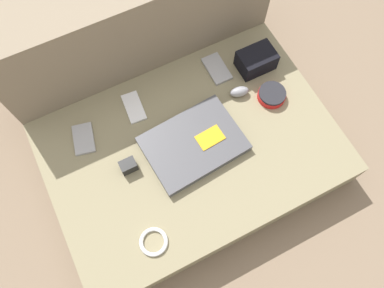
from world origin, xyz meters
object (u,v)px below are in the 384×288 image
(computer_mouse, at_px, (239,92))
(phone_silver, at_px, (134,107))
(phone_black, at_px, (84,139))
(phone_small, at_px, (217,69))
(speaker_puck, at_px, (272,95))
(charger_brick, at_px, (128,166))
(laptop, at_px, (194,145))
(camera_pouch, at_px, (256,60))

(computer_mouse, xyz_separation_m, phone_silver, (-0.36, 0.12, -0.01))
(phone_black, bearing_deg, phone_small, 17.29)
(speaker_puck, distance_m, charger_brick, 0.57)
(laptop, bearing_deg, phone_silver, 114.02)
(phone_small, height_order, camera_pouch, camera_pouch)
(laptop, xyz_separation_m, phone_black, (-0.33, 0.20, -0.01))
(speaker_puck, height_order, camera_pouch, camera_pouch)
(laptop, distance_m, speaker_puck, 0.34)
(computer_mouse, xyz_separation_m, phone_small, (-0.02, 0.13, -0.01))
(laptop, height_order, computer_mouse, computer_mouse)
(laptop, height_order, phone_black, laptop)
(phone_silver, bearing_deg, charger_brick, -112.68)
(phone_small, bearing_deg, computer_mouse, -79.76)
(phone_small, xyz_separation_m, camera_pouch, (0.13, -0.05, 0.03))
(charger_brick, bearing_deg, phone_small, 25.13)
(laptop, distance_m, phone_small, 0.32)
(camera_pouch, relative_size, charger_brick, 2.46)
(phone_black, bearing_deg, phone_silver, 22.44)
(laptop, distance_m, charger_brick, 0.23)
(laptop, bearing_deg, phone_small, 43.27)
(camera_pouch, bearing_deg, phone_black, 179.28)
(laptop, distance_m, phone_black, 0.38)
(phone_small, distance_m, charger_brick, 0.49)
(speaker_puck, height_order, phone_silver, speaker_puck)
(speaker_puck, distance_m, phone_black, 0.68)
(speaker_puck, bearing_deg, laptop, -172.24)
(computer_mouse, distance_m, phone_silver, 0.38)
(phone_black, xyz_separation_m, phone_small, (0.54, 0.04, 0.00))
(laptop, height_order, phone_silver, laptop)
(laptop, relative_size, phone_black, 2.74)
(phone_silver, xyz_separation_m, phone_black, (-0.20, -0.03, 0.00))
(phone_black, distance_m, camera_pouch, 0.68)
(speaker_puck, bearing_deg, phone_small, 122.24)
(computer_mouse, relative_size, phone_black, 0.61)
(speaker_puck, relative_size, camera_pouch, 0.77)
(computer_mouse, bearing_deg, speaker_puck, -18.50)
(charger_brick, bearing_deg, laptop, -7.18)
(laptop, distance_m, phone_silver, 0.26)
(speaker_puck, bearing_deg, phone_silver, 158.30)
(computer_mouse, xyz_separation_m, camera_pouch, (0.11, 0.08, 0.02))
(speaker_puck, relative_size, phone_black, 0.81)
(laptop, xyz_separation_m, speaker_puck, (0.34, 0.05, 0.00))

